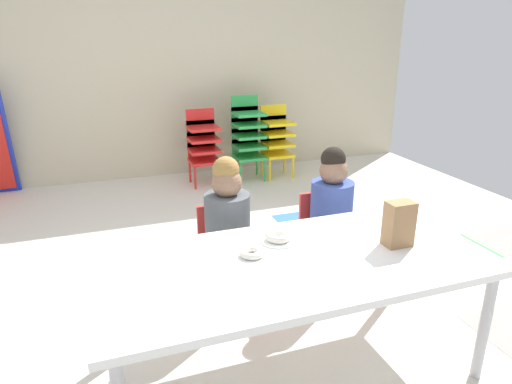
# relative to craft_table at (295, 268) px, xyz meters

# --- Properties ---
(ground_plane) EXTENTS (6.14, 5.51, 0.02)m
(ground_plane) POSITION_rel_craft_table_xyz_m (-0.05, 0.75, -0.56)
(ground_plane) COLOR silver
(back_wall) EXTENTS (6.14, 0.10, 2.66)m
(back_wall) POSITION_rel_craft_table_xyz_m (-0.06, 3.51, 0.78)
(back_wall) COLOR beige
(back_wall) RESTS_ON ground_plane
(craft_table) EXTENTS (1.78, 0.82, 0.60)m
(craft_table) POSITION_rel_craft_table_xyz_m (0.00, 0.00, 0.00)
(craft_table) COLOR white
(craft_table) RESTS_ON ground_plane
(seated_child_near_camera) EXTENTS (0.32, 0.32, 0.92)m
(seated_child_near_camera) POSITION_rel_craft_table_xyz_m (-0.13, 0.64, 0.00)
(seated_child_near_camera) COLOR red
(seated_child_near_camera) RESTS_ON ground_plane
(seated_child_middle_seat) EXTENTS (0.34, 0.34, 0.92)m
(seated_child_middle_seat) POSITION_rel_craft_table_xyz_m (0.53, 0.64, 0.00)
(seated_child_middle_seat) COLOR red
(seated_child_middle_seat) RESTS_ON ground_plane
(kid_chair_red_stack) EXTENTS (0.32, 0.30, 0.80)m
(kid_chair_red_stack) POSITION_rel_craft_table_xyz_m (0.28, 2.99, -0.09)
(kid_chair_red_stack) COLOR red
(kid_chair_red_stack) RESTS_ON ground_plane
(kid_chair_green_stack) EXTENTS (0.32, 0.30, 0.92)m
(kid_chair_green_stack) POSITION_rel_craft_table_xyz_m (0.79, 2.99, -0.03)
(kid_chair_green_stack) COLOR green
(kid_chair_green_stack) RESTS_ON ground_plane
(kid_chair_yellow_stack) EXTENTS (0.32, 0.30, 0.80)m
(kid_chair_yellow_stack) POSITION_rel_craft_table_xyz_m (1.13, 2.99, -0.09)
(kid_chair_yellow_stack) COLOR yellow
(kid_chair_yellow_stack) RESTS_ON ground_plane
(paper_bag_brown) EXTENTS (0.13, 0.09, 0.22)m
(paper_bag_brown) POSITION_rel_craft_table_xyz_m (0.52, -0.03, 0.16)
(paper_bag_brown) COLOR #9E754C
(paper_bag_brown) RESTS_ON craft_table
(paper_plate_near_edge) EXTENTS (0.18, 0.18, 0.01)m
(paper_plate_near_edge) POSITION_rel_craft_table_xyz_m (-0.00, 0.20, 0.05)
(paper_plate_near_edge) COLOR white
(paper_plate_near_edge) RESTS_ON craft_table
(donut_powdered_on_plate) EXTENTS (0.13, 0.13, 0.04)m
(donut_powdered_on_plate) POSITION_rel_craft_table_xyz_m (-0.00, 0.20, 0.07)
(donut_powdered_on_plate) COLOR white
(donut_powdered_on_plate) RESTS_ON craft_table
(donut_powdered_loose) EXTENTS (0.11, 0.11, 0.03)m
(donut_powdered_loose) POSITION_rel_craft_table_xyz_m (-0.17, 0.10, 0.06)
(donut_powdered_loose) COLOR white
(donut_powdered_loose) RESTS_ON craft_table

